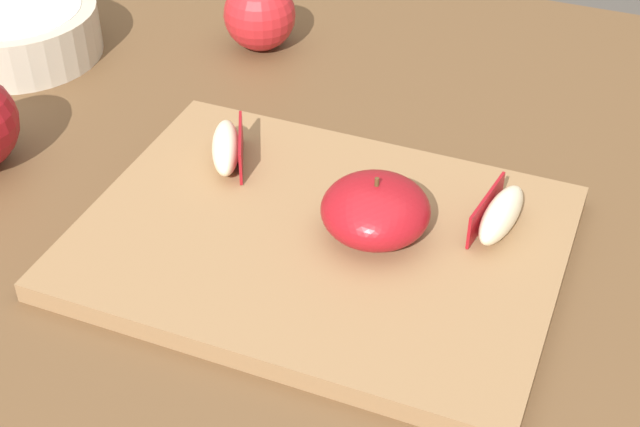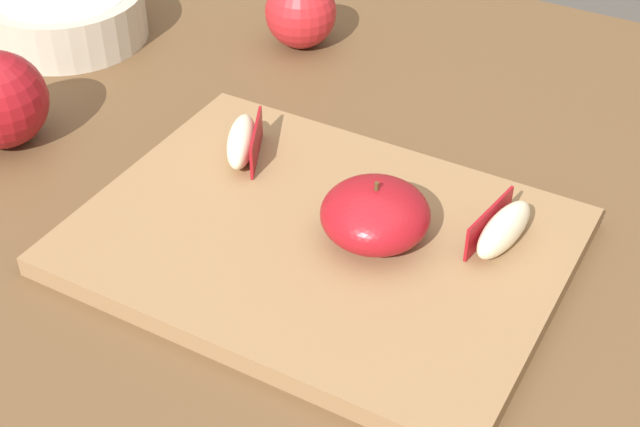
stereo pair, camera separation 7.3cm
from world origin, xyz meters
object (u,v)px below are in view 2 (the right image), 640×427
at_px(apple_half_skin_up, 375,214).
at_px(ceramic_fruit_bowl, 66,14).
at_px(cutting_board, 320,241).
at_px(apple_wedge_front, 503,229).
at_px(apple_wedge_left, 243,141).
at_px(whole_apple_crimson, 301,12).

height_order(apple_half_skin_up, ceramic_fruit_bowl, apple_half_skin_up).
xyz_separation_m(apple_half_skin_up, ceramic_fruit_bowl, (-0.47, 0.17, -0.01)).
height_order(cutting_board, apple_wedge_front, apple_wedge_front).
bearing_deg(apple_wedge_left, ceramic_fruit_bowl, 158.60).
distance_m(apple_half_skin_up, apple_wedge_front, 0.10).
distance_m(apple_wedge_front, whole_apple_crimson, 0.40).
relative_size(cutting_board, whole_apple_crimson, 4.41).
bearing_deg(apple_wedge_front, cutting_board, -156.74).
height_order(cutting_board, whole_apple_crimson, whole_apple_crimson).
bearing_deg(apple_wedge_front, whole_apple_crimson, 143.32).
relative_size(cutting_board, ceramic_fruit_bowl, 2.17).
bearing_deg(ceramic_fruit_bowl, cutting_board, -23.26).
bearing_deg(apple_wedge_left, cutting_board, -28.19).
height_order(cutting_board, ceramic_fruit_bowl, ceramic_fruit_bowl).
relative_size(apple_half_skin_up, apple_wedge_left, 1.13).
relative_size(apple_wedge_front, apple_wedge_left, 0.99).
height_order(cutting_board, apple_half_skin_up, apple_half_skin_up).
bearing_deg(cutting_board, apple_wedge_left, 151.81).
bearing_deg(ceramic_fruit_bowl, apple_wedge_front, -12.78).
bearing_deg(apple_half_skin_up, cutting_board, -158.95).
height_order(whole_apple_crimson, ceramic_fruit_bowl, whole_apple_crimson).
bearing_deg(apple_wedge_front, ceramic_fruit_bowl, 167.22).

